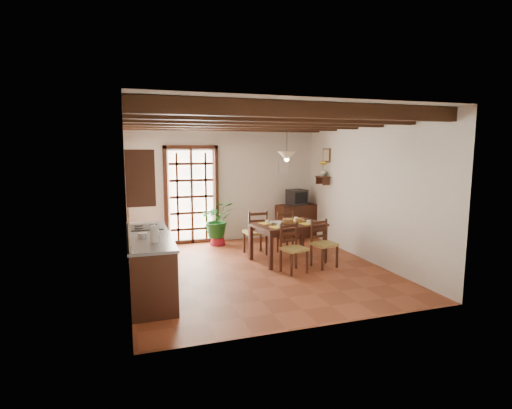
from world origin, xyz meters
name	(u,v)px	position (x,y,z in m)	size (l,w,h in m)	color
ground_plane	(258,269)	(0.00, 0.00, 0.00)	(5.00, 5.00, 0.00)	brown
room_shell	(258,171)	(0.00, 0.00, 1.82)	(4.52, 5.02, 2.81)	silver
ceiling_beams	(258,121)	(0.00, 0.00, 2.69)	(4.50, 4.34, 0.20)	black
french_door	(192,193)	(-0.80, 2.45, 1.18)	(1.26, 0.11, 2.32)	white
kitchen_counter	(149,263)	(-1.96, -0.60, 0.47)	(0.64, 2.25, 1.38)	#351A10
upper_cabinet	(139,176)	(-2.08, -1.30, 1.85)	(0.35, 0.80, 0.70)	#351A10
range_hood	(138,178)	(-2.05, -0.05, 1.73)	(0.38, 0.60, 0.54)	white
counter_items	(148,231)	(-1.95, -0.51, 0.96)	(0.50, 1.43, 0.25)	black
dining_table	(288,228)	(0.76, 0.40, 0.65)	(1.51, 1.12, 0.74)	#341811
chair_near_left	(293,257)	(0.56, -0.35, 0.27)	(0.48, 0.46, 0.87)	#AB9649
chair_near_right	(324,252)	(1.23, -0.22, 0.28)	(0.48, 0.46, 0.88)	#AB9649
chair_far_left	(255,240)	(0.29, 1.02, 0.30)	(0.44, 0.42, 0.95)	#AB9649
chair_far_right	(283,238)	(0.96, 1.15, 0.27)	(0.41, 0.39, 0.88)	#AB9649
table_setting	(288,222)	(0.76, 0.40, 0.76)	(1.00, 0.67, 0.09)	yellow
table_bowl	(276,223)	(0.51, 0.40, 0.77)	(0.22, 0.22, 0.05)	white
sideboard	(297,221)	(1.77, 2.23, 0.41)	(0.97, 0.44, 0.83)	#351A10
crt_tv	(297,197)	(1.77, 2.22, 1.02)	(0.48, 0.45, 0.37)	black
fuse_box	(283,167)	(1.50, 2.48, 1.75)	(0.25, 0.03, 0.32)	white
plant_pot	(218,240)	(-0.28, 2.08, 0.11)	(0.36, 0.36, 0.22)	maroon
potted_plant	(217,220)	(-0.28, 2.08, 0.57)	(1.94, 1.66, 2.16)	#144C19
wall_shelf	(323,179)	(2.14, 1.60, 1.51)	(0.20, 0.42, 0.20)	#351A10
shelf_vase	(323,173)	(2.14, 1.60, 1.65)	(0.15, 0.15, 0.15)	#B2BFB2
shelf_flowers	(323,164)	(2.14, 1.60, 1.86)	(0.14, 0.14, 0.36)	yellow
framed_picture	(327,155)	(2.22, 1.60, 2.05)	(0.03, 0.32, 0.32)	brown
pendant_lamp	(287,155)	(0.76, 0.50, 2.08)	(0.36, 0.36, 0.84)	black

